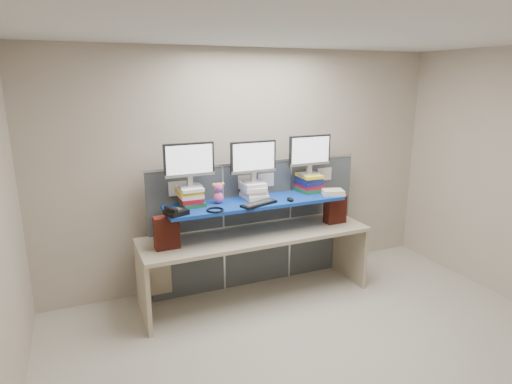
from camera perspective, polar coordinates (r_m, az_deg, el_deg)
name	(u,v)px	position (r m, az deg, el deg)	size (l,w,h in m)	color
room	(344,215)	(3.48, 11.71, -3.03)	(5.00, 4.00, 2.80)	#BEAF9C
cubicle_partition	(257,223)	(5.16, 0.15, -4.14)	(2.60, 0.06, 1.53)	#43494F
desk	(256,246)	(4.85, 0.00, -7.20)	(2.59, 0.79, 0.79)	#B6A78B
brick_pier_left	(167,233)	(4.41, -11.83, -5.31)	(0.25, 0.13, 0.34)	maroon
brick_pier_right	(335,209)	(5.17, 10.50, -2.25)	(0.25, 0.13, 0.34)	maroon
blue_board	(256,202)	(4.69, 0.00, -1.40)	(1.99, 0.50, 0.04)	#0C3C98
book_stack_left	(190,196)	(4.55, -8.77, -0.50)	(0.27, 0.30, 0.20)	#1A6131
book_stack_center	(253,190)	(4.77, -0.36, 0.25)	(0.27, 0.31, 0.18)	white
book_stack_right	(309,183)	(5.08, 7.07, 1.23)	(0.27, 0.31, 0.21)	#1A6131
monitor_left	(189,162)	(4.46, -8.89, 3.97)	(0.53, 0.15, 0.46)	#A7A7AC
monitor_center	(253,159)	(4.69, -0.36, 4.41)	(0.53, 0.15, 0.46)	#A7A7AC
monitor_right	(310,152)	(5.01, 7.19, 5.27)	(0.53, 0.15, 0.46)	#A7A7AC
keyboard	(259,204)	(4.53, 0.38, -1.57)	(0.44, 0.27, 0.03)	black
mouse	(290,199)	(4.69, 4.58, -0.97)	(0.06, 0.11, 0.04)	black
desk_phone	(176,212)	(4.27, -10.66, -2.60)	(0.25, 0.24, 0.08)	black
headset	(215,210)	(4.35, -5.47, -2.38)	(0.18, 0.18, 0.02)	black
plush_toy	(219,193)	(4.58, -5.02, -0.09)	(0.13, 0.10, 0.23)	#F05B9F
binder_stack	(333,192)	(5.00, 10.22, -0.04)	(0.29, 0.26, 0.06)	beige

